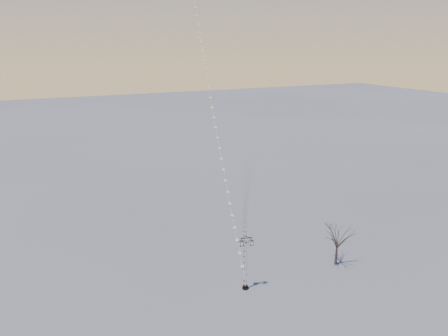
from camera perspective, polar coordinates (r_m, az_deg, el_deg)
ground at (r=36.00m, az=5.16°, el=-17.24°), size 300.00×300.00×0.00m
street_lamp at (r=35.11m, az=3.09°, el=-12.80°), size 1.24×0.67×5.02m
bare_tree at (r=40.08m, az=15.72°, el=-9.40°), size 2.46×2.46×4.08m
kite_train at (r=49.88m, az=-2.64°, el=15.92°), size 8.83×37.35×38.82m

